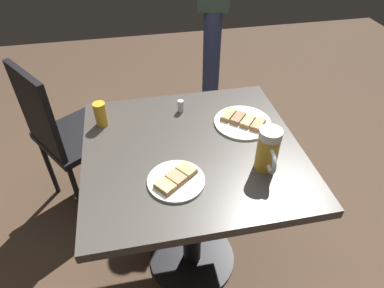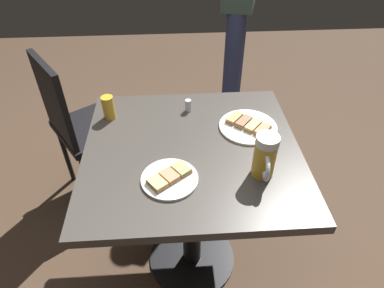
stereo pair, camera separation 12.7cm
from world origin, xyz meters
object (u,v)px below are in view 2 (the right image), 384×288
(plate_near, at_px, (170,178))
(beer_mug, at_px, (265,157))
(plate_far, at_px, (248,126))
(salt_shaker, at_px, (188,105))
(cafe_chair, at_px, (80,122))
(beer_glass_small, at_px, (109,108))

(plate_near, bearing_deg, beer_mug, 91.18)
(plate_far, relative_size, salt_shaker, 4.42)
(cafe_chair, bearing_deg, plate_far, 27.72)
(plate_far, bearing_deg, plate_near, -49.79)
(plate_near, distance_m, beer_mug, 0.33)
(beer_mug, distance_m, salt_shaker, 0.47)
(plate_near, distance_m, cafe_chair, 0.90)
(beer_mug, bearing_deg, cafe_chair, -130.86)
(plate_near, bearing_deg, beer_glass_small, -147.23)
(salt_shaker, height_order, cafe_chair, cafe_chair)
(plate_near, xyz_separation_m, cafe_chair, (-0.71, -0.49, -0.26))
(plate_far, distance_m, beer_glass_small, 0.58)
(beer_mug, bearing_deg, plate_near, -88.82)
(plate_near, bearing_deg, cafe_chair, -145.42)
(plate_far, xyz_separation_m, salt_shaker, (-0.14, -0.24, 0.02))
(salt_shaker, bearing_deg, beer_glass_small, -84.81)
(salt_shaker, relative_size, cafe_chair, 0.06)
(beer_mug, distance_m, beer_glass_small, 0.68)
(plate_near, relative_size, cafe_chair, 0.22)
(plate_near, relative_size, beer_mug, 1.20)
(beer_glass_small, bearing_deg, cafe_chair, -143.38)
(beer_mug, relative_size, cafe_chair, 0.18)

